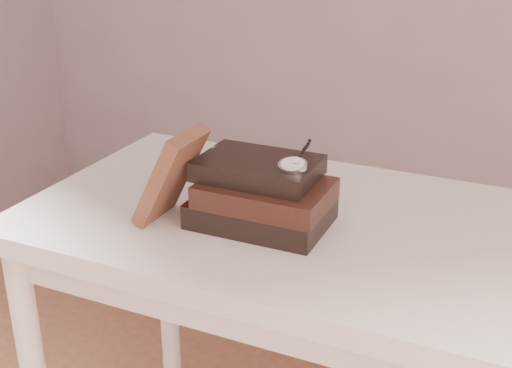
% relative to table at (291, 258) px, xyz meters
% --- Properties ---
extents(table, '(1.00, 0.60, 0.75)m').
position_rel_table_xyz_m(table, '(0.00, 0.00, 0.00)').
color(table, beige).
rests_on(table, ground).
extents(book_stack, '(0.24, 0.17, 0.12)m').
position_rel_table_xyz_m(book_stack, '(-0.04, -0.06, 0.15)').
color(book_stack, black).
rests_on(book_stack, table).
extents(journal, '(0.11, 0.11, 0.18)m').
position_rel_table_xyz_m(journal, '(-0.19, -0.11, 0.18)').
color(journal, '#47261B').
rests_on(journal, table).
extents(pocket_watch, '(0.05, 0.15, 0.02)m').
position_rel_table_xyz_m(pocket_watch, '(0.03, -0.07, 0.22)').
color(pocket_watch, silver).
rests_on(pocket_watch, book_stack).
extents(eyeglasses, '(0.10, 0.12, 0.05)m').
position_rel_table_xyz_m(eyeglasses, '(-0.12, 0.02, 0.16)').
color(eyeglasses, silver).
rests_on(eyeglasses, book_stack).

